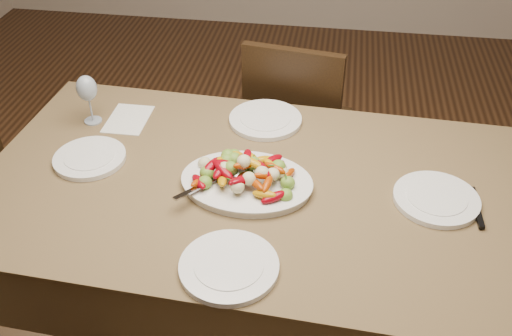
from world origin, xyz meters
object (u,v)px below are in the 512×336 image
at_px(dining_table, 256,263).
at_px(wine_glass, 89,98).
at_px(plate_far, 265,120).
at_px(serving_platter, 247,184).
at_px(plate_near, 229,267).
at_px(plate_right, 436,199).
at_px(plate_left, 90,158).
at_px(chair_far, 300,126).

relative_size(dining_table, wine_glass, 8.98).
bearing_deg(dining_table, plate_far, 93.31).
distance_m(serving_platter, plate_near, 0.36).
distance_m(serving_platter, plate_right, 0.60).
xyz_separation_m(dining_table, plate_left, (-0.59, 0.04, 0.39)).
distance_m(serving_platter, wine_glass, 0.72).
height_order(plate_left, plate_right, same).
bearing_deg(chair_far, dining_table, 93.02).
bearing_deg(wine_glass, plate_near, -45.26).
xyz_separation_m(plate_right, plate_near, (-0.59, -0.38, 0.00)).
bearing_deg(wine_glass, serving_platter, -24.94).
bearing_deg(dining_table, plate_near, -92.27).
height_order(chair_far, plate_near, chair_far).
bearing_deg(plate_near, plate_right, 32.87).
bearing_deg(plate_near, plate_far, 90.47).
height_order(serving_platter, plate_right, serving_platter).
xyz_separation_m(dining_table, plate_far, (-0.02, 0.37, 0.39)).
relative_size(chair_far, wine_glass, 4.64).
distance_m(dining_table, wine_glass, 0.87).
relative_size(serving_platter, plate_left, 1.69).
bearing_deg(serving_platter, plate_near, -88.19).
distance_m(plate_left, plate_near, 0.71).
xyz_separation_m(serving_platter, plate_right, (0.60, 0.02, -0.00)).
bearing_deg(serving_platter, dining_table, 41.65).
height_order(dining_table, serving_platter, serving_platter).
distance_m(chair_far, plate_near, 1.23).
xyz_separation_m(dining_table, wine_glass, (-0.67, 0.28, 0.48)).
bearing_deg(chair_far, plate_left, 57.77).
height_order(serving_platter, wine_glass, wine_glass).
distance_m(dining_table, plate_near, 0.55).
height_order(plate_far, plate_near, same).
distance_m(dining_table, plate_right, 0.69).
relative_size(plate_left, wine_glass, 1.21).
bearing_deg(plate_left, plate_right, -1.97).
bearing_deg(dining_table, plate_right, -0.40).
height_order(chair_far, serving_platter, chair_far).
relative_size(chair_far, plate_far, 3.44).
height_order(plate_right, wine_glass, wine_glass).
xyz_separation_m(plate_left, plate_far, (0.57, 0.34, 0.00)).
height_order(plate_right, plate_near, same).
distance_m(plate_far, wine_glass, 0.66).
height_order(serving_platter, plate_left, serving_platter).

